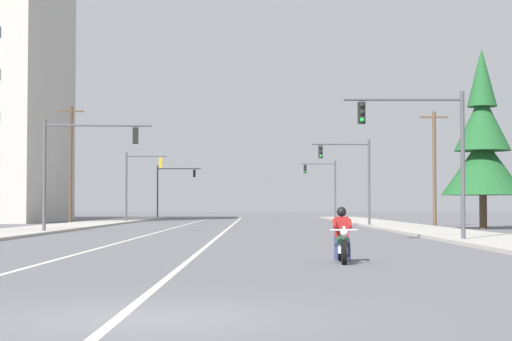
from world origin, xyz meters
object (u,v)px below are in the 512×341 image
(traffic_signal_far_right, at_px, (325,181))
(utility_pole_left_far, at_px, (71,162))
(traffic_signal_mid_left, at_px, (138,177))
(utility_pole_right_far, at_px, (435,166))
(traffic_signal_near_right, at_px, (428,142))
(motorcycle_with_rider, at_px, (342,240))
(traffic_signal_far_left, at_px, (170,183))
(traffic_signal_near_left, at_px, (77,157))
(conifer_tree_right_verge_far, at_px, (483,146))
(traffic_signal_mid_right, at_px, (353,170))

(traffic_signal_far_right, relative_size, utility_pole_left_far, 0.63)
(traffic_signal_mid_left, relative_size, traffic_signal_far_right, 1.00)
(traffic_signal_far_right, xyz_separation_m, utility_pole_right_far, (5.52, -28.76, 0.27))
(traffic_signal_near_right, height_order, traffic_signal_mid_left, same)
(motorcycle_with_rider, xyz_separation_m, traffic_signal_mid_left, (-12.72, 54.55, 3.43))
(traffic_signal_mid_left, bearing_deg, motorcycle_with_rider, -76.87)
(utility_pole_right_far, distance_m, utility_pole_left_far, 30.57)
(traffic_signal_far_left, height_order, utility_pole_right_far, utility_pole_right_far)
(motorcycle_with_rider, bearing_deg, traffic_signal_near_left, 116.08)
(traffic_signal_near_left, distance_m, conifer_tree_right_verge_far, 26.07)
(utility_pole_right_far, bearing_deg, traffic_signal_near_right, -102.01)
(motorcycle_with_rider, distance_m, traffic_signal_far_right, 68.48)
(traffic_signal_mid_left, height_order, traffic_signal_far_right, same)
(motorcycle_with_rider, xyz_separation_m, traffic_signal_far_left, (-12.37, 80.46, 3.53))
(traffic_signal_near_left, height_order, utility_pole_left_far, utility_pole_left_far)
(traffic_signal_far_left, xyz_separation_m, utility_pole_right_far, (22.83, -41.00, 0.18))
(motorcycle_with_rider, height_order, traffic_signal_near_left, traffic_signal_near_left)
(conifer_tree_right_verge_far, bearing_deg, traffic_signal_far_left, 117.87)
(traffic_signal_mid_left, xyz_separation_m, utility_pole_right_far, (23.18, -15.09, 0.28))
(traffic_signal_far_left, relative_size, utility_pole_left_far, 0.63)
(traffic_signal_far_right, xyz_separation_m, utility_pole_left_far, (-22.82, -17.31, 1.11))
(traffic_signal_far_right, height_order, traffic_signal_far_left, same)
(traffic_signal_mid_left, height_order, utility_pole_left_far, utility_pole_left_far)
(traffic_signal_near_right, xyz_separation_m, traffic_signal_mid_right, (-0.19, 26.35, -0.05))
(traffic_signal_far_left, xyz_separation_m, utility_pole_left_far, (-5.51, -29.55, 1.02))
(utility_pole_right_far, relative_size, conifer_tree_right_verge_far, 0.70)
(traffic_signal_far_right, xyz_separation_m, conifer_tree_right_verge_far, (7.45, -34.59, 1.35))
(traffic_signal_mid_right, relative_size, traffic_signal_far_left, 1.00)
(traffic_signal_near_left, distance_m, utility_pole_right_far, 26.97)
(traffic_signal_mid_left, distance_m, utility_pole_right_far, 27.66)
(traffic_signal_near_left, bearing_deg, utility_pole_right_far, 33.63)
(traffic_signal_near_left, distance_m, traffic_signal_mid_right, 22.23)
(traffic_signal_near_right, relative_size, traffic_signal_near_left, 1.00)
(utility_pole_right_far, bearing_deg, conifer_tree_right_verge_far, -71.64)
(traffic_signal_near_left, bearing_deg, traffic_signal_far_left, 90.38)
(traffic_signal_mid_right, height_order, traffic_signal_far_left, same)
(traffic_signal_near_right, distance_m, conifer_tree_right_verge_far, 22.09)
(traffic_signal_mid_left, distance_m, conifer_tree_right_verge_far, 32.72)
(traffic_signal_mid_right, bearing_deg, traffic_signal_near_left, -138.40)
(traffic_signal_mid_left, relative_size, conifer_tree_right_verge_far, 0.53)
(utility_pole_right_far, bearing_deg, traffic_signal_far_right, 100.86)
(traffic_signal_near_left, xyz_separation_m, traffic_signal_far_right, (16.94, 43.70, -0.13))
(traffic_signal_near_right, xyz_separation_m, traffic_signal_mid_left, (-17.54, 41.62, -0.09))
(traffic_signal_near_right, distance_m, traffic_signal_near_left, 20.42)
(traffic_signal_near_right, relative_size, utility_pole_left_far, 0.63)
(traffic_signal_mid_left, height_order, traffic_signal_far_left, same)
(motorcycle_with_rider, distance_m, utility_pole_right_far, 40.99)
(traffic_signal_near_right, distance_m, utility_pole_right_far, 27.13)
(traffic_signal_mid_left, distance_m, traffic_signal_far_right, 22.34)
(traffic_signal_near_right, relative_size, traffic_signal_mid_right, 1.00)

